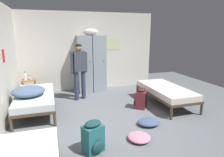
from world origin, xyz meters
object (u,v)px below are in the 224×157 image
object	(u,v)px
bed_right	(166,91)
clothes_pile_denim	(149,122)
lotion_bottle	(31,78)
bed_left_rear	(35,98)
backpack_teal	(93,137)
water_bottle	(25,76)
shelf_unit	(29,87)
person_traveler	(79,67)
clothes_pile_pink	(139,137)
backpack_maroon	(141,98)
locker_bank	(91,63)
bedding_heap	(28,91)

from	to	relation	value
bed_right	clothes_pile_denim	xyz separation A→B (m)	(-1.04, -1.01, -0.32)
clothes_pile_denim	lotion_bottle	bearing A→B (deg)	133.63
bed_left_rear	backpack_teal	distance (m)	2.30
clothes_pile_denim	water_bottle	bearing A→B (deg)	134.65
clothes_pile_denim	shelf_unit	bearing A→B (deg)	133.99
water_bottle	backpack_teal	world-z (taller)	water_bottle
shelf_unit	backpack_teal	bearing A→B (deg)	-69.01
lotion_bottle	backpack_teal	distance (m)	3.47
bed_right	person_traveler	xyz separation A→B (m)	(-2.18, 1.12, 0.60)
bed_right	clothes_pile_pink	distance (m)	2.14
backpack_maroon	locker_bank	bearing A→B (deg)	114.91
shelf_unit	bed_left_rear	bearing A→B (deg)	-78.29
bed_right	backpack_maroon	xyz separation A→B (m)	(-0.77, -0.06, -0.12)
clothes_pile_pink	clothes_pile_denim	size ratio (longest dim) A/B	0.93
locker_bank	shelf_unit	world-z (taller)	locker_bank
bed_left_rear	clothes_pile_denim	size ratio (longest dim) A/B	3.99
bedding_heap	backpack_maroon	bearing A→B (deg)	-7.56
person_traveler	clothes_pile_pink	xyz separation A→B (m)	(0.69, -2.62, -0.93)
bedding_heap	water_bottle	distance (m)	1.41
person_traveler	backpack_maroon	xyz separation A→B (m)	(1.41, -1.18, -0.72)
lotion_bottle	water_bottle	bearing A→B (deg)	158.20
water_bottle	bed_left_rear	bearing A→B (deg)	-74.94
bed_right	lotion_bottle	size ratio (longest dim) A/B	12.61
bed_left_rear	clothes_pile_denim	world-z (taller)	bed_left_rear
locker_bank	water_bottle	bearing A→B (deg)	-175.25
bed_right	lotion_bottle	bearing A→B (deg)	155.33
water_bottle	lotion_bottle	xyz separation A→B (m)	(0.15, -0.06, -0.05)
shelf_unit	lotion_bottle	size ratio (longest dim) A/B	3.78
locker_bank	shelf_unit	size ratio (longest dim) A/B	3.63
lotion_bottle	clothes_pile_pink	bearing A→B (deg)	-56.66
water_bottle	clothes_pile_denim	distance (m)	3.85
water_bottle	backpack_teal	bearing A→B (deg)	-67.92
person_traveler	water_bottle	xyz separation A→B (m)	(-1.52, 0.58, -0.30)
shelf_unit	bed_right	xyz separation A→B (m)	(3.63, -1.67, 0.04)
bed_left_rear	lotion_bottle	world-z (taller)	lotion_bottle
bed_left_rear	lotion_bottle	size ratio (longest dim) A/B	12.61
water_bottle	backpack_maroon	size ratio (longest dim) A/B	0.46
person_traveler	backpack_maroon	size ratio (longest dim) A/B	2.96
shelf_unit	bed_right	distance (m)	4.00
lotion_bottle	locker_bank	bearing A→B (deg)	6.93
water_bottle	clothes_pile_pink	xyz separation A→B (m)	(2.21, -3.20, -0.63)
lotion_bottle	bedding_heap	bearing A→B (deg)	-87.65
locker_bank	shelf_unit	xyz separation A→B (m)	(-1.96, -0.19, -0.62)
bed_left_rear	bedding_heap	bearing A→B (deg)	-126.37
water_bottle	clothes_pile_denim	size ratio (longest dim) A/B	0.53
shelf_unit	water_bottle	xyz separation A→B (m)	(-0.08, 0.02, 0.34)
bedding_heap	person_traveler	xyz separation A→B (m)	(1.32, 0.82, 0.38)
bed_right	water_bottle	world-z (taller)	water_bottle
lotion_bottle	bed_left_rear	bearing A→B (deg)	-81.23
shelf_unit	bedding_heap	world-z (taller)	bedding_heap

